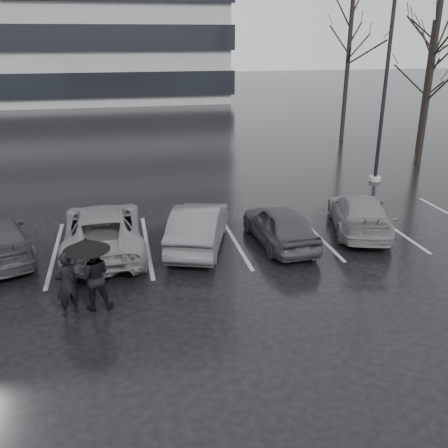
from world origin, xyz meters
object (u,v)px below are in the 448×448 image
object	(u,v)px
lamp_post	(385,84)
tree_east	(429,84)
pedestrian_left	(67,284)
tree_north	(347,70)
tree_ne	(426,86)
car_west_a	(198,226)
pedestrian_right	(94,276)
car_east	(359,213)
car_main	(280,225)
car_west_b	(103,229)

from	to	relation	value
lamp_post	tree_east	bearing A→B (deg)	31.52
pedestrian_left	tree_north	bearing A→B (deg)	-159.97
tree_east	tree_north	bearing A→B (deg)	98.13
tree_ne	tree_north	distance (m)	4.67
car_west_a	tree_east	bearing A→B (deg)	-130.07
pedestrian_right	tree_ne	size ratio (longest dim) A/B	0.24
car_east	lamp_post	size ratio (longest dim) A/B	0.45
car_east	tree_east	bearing A→B (deg)	-115.73
pedestrian_left	lamp_post	world-z (taller)	lamp_post
car_west_a	tree_ne	xyz separation A→B (m)	(15.10, 11.92, 2.82)
lamp_post	tree_ne	world-z (taller)	lamp_post
tree_north	lamp_post	bearing A→B (deg)	-105.43
pedestrian_left	tree_ne	size ratio (longest dim) A/B	0.23
car_west_a	tree_ne	distance (m)	19.44
pedestrian_left	tree_ne	distance (m)	24.37
car_west_a	tree_north	distance (m)	19.23
car_west_a	pedestrian_left	bearing A→B (deg)	60.61
car_east	tree_north	size ratio (longest dim) A/B	0.50
car_west_a	pedestrian_right	xyz separation A→B (m)	(-3.06, -3.24, 0.17)
car_main	pedestrian_left	distance (m)	6.92
pedestrian_right	tree_ne	world-z (taller)	tree_ne
car_west_b	tree_east	xyz separation A→B (m)	(15.51, 7.65, 3.30)
car_west_a	car_west_b	bearing A→B (deg)	12.67
pedestrian_left	tree_east	size ratio (longest dim) A/B	0.20
car_main	lamp_post	bearing A→B (deg)	-140.63
car_west_a	car_east	xyz separation A→B (m)	(5.52, 0.22, -0.06)
tree_north	car_main	bearing A→B (deg)	-120.72
car_west_b	pedestrian_right	distance (m)	3.51
pedestrian_right	tree_east	size ratio (longest dim) A/B	0.21
lamp_post	car_east	bearing A→B (deg)	-122.73
tree_east	pedestrian_left	bearing A→B (deg)	-145.19
lamp_post	tree_ne	distance (m)	8.66
tree_north	tree_ne	bearing A→B (deg)	-40.60
car_main	tree_ne	distance (m)	17.79
car_west_b	tree_ne	distance (m)	21.63
car_west_b	car_east	bearing A→B (deg)	178.76
pedestrian_right	tree_north	bearing A→B (deg)	-130.91
tree_east	tree_north	size ratio (longest dim) A/B	0.94
car_west_b	tree_ne	xyz separation A→B (m)	(18.01, 11.65, 2.80)
car_main	pedestrian_left	bearing A→B (deg)	22.60
tree_east	car_main	bearing A→B (deg)	-140.64
lamp_post	tree_east	distance (m)	4.15
car_west_a	pedestrian_right	bearing A→B (deg)	64.47
pedestrian_left	tree_ne	xyz separation A→B (m)	(18.77, 15.31, 2.70)
car_east	pedestrian_left	distance (m)	9.88
pedestrian_left	lamp_post	bearing A→B (deg)	-174.47
car_main	car_west_a	xyz separation A→B (m)	(-2.54, 0.34, 0.05)
lamp_post	tree_north	size ratio (longest dim) A/B	1.10
car_west_a	tree_ne	size ratio (longest dim) A/B	0.59
car_main	car_west_a	world-z (taller)	car_west_a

